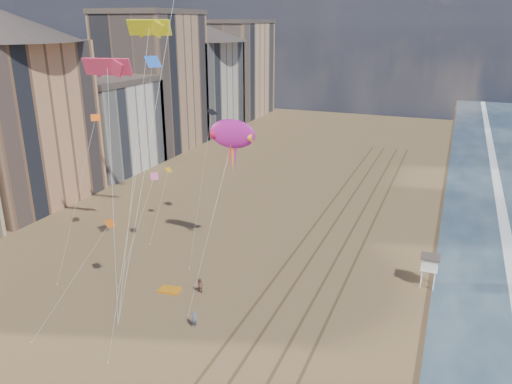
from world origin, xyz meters
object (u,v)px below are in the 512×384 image
Objects in this scene: grounded_kite at (170,290)px; kite_flyer_a at (194,319)px; show_kite at (232,134)px; lifeguard_stand at (430,263)px; kite_flyer_b at (200,286)px.

kite_flyer_a is (5.48, -4.68, 0.67)m from grounded_kite.
show_kite is (3.46, 8.71, 15.12)m from grounded_kite.
lifeguard_stand is 2.04× the size of kite_flyer_b.
lifeguard_stand is 25.17m from kite_flyer_a.
lifeguard_stand reaches higher than grounded_kite.
lifeguard_stand is 27.44m from grounded_kite.
grounded_kite is 1.28× the size of kite_flyer_b.
lifeguard_stand is 2.22× the size of kite_flyer_a.
show_kite is at bearing 100.09° from kite_flyer_b.
show_kite reaches higher than kite_flyer_b.
lifeguard_stand reaches higher than kite_flyer_b.
kite_flyer_b reaches higher than kite_flyer_a.
kite_flyer_b is (3.16, 0.79, 0.74)m from grounded_kite.
grounded_kite is 17.79m from show_kite.
grounded_kite is at bearing -111.65° from show_kite.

